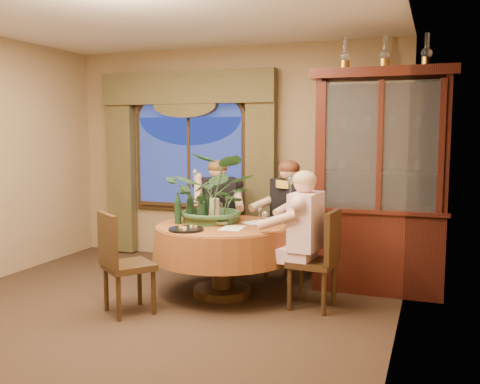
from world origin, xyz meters
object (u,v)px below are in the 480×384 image
(stoneware_vase, at_px, (215,210))
(wine_bottle_2, at_px, (201,207))
(oil_lamp_center, at_px, (385,52))
(wine_bottle_3, at_px, (202,209))
(oil_lamp_left, at_px, (345,54))
(chair_back_right, at_px, (287,238))
(wine_bottle_1, at_px, (206,205))
(olive_bowl, at_px, (221,223))
(person_back, at_px, (218,216))
(chair_front_left, at_px, (129,263))
(dining_table, at_px, (222,260))
(centerpiece_plant, at_px, (215,164))
(wine_bottle_4, at_px, (190,205))
(wine_bottle_5, at_px, (178,208))
(wine_bottle_0, at_px, (190,207))
(person_scarf, at_px, (290,221))
(chair_back, at_px, (221,231))
(chair_right, at_px, (312,260))
(oil_lamp_right, at_px, (427,50))
(person_pink, at_px, (306,240))
(china_cabinet, at_px, (381,182))

(stoneware_vase, relative_size, wine_bottle_2, 0.78)
(oil_lamp_center, bearing_deg, wine_bottle_3, -155.18)
(oil_lamp_left, xyz_separation_m, wine_bottle_2, (-1.39, -0.65, -1.61))
(chair_back_right, height_order, wine_bottle_1, wine_bottle_1)
(olive_bowl, height_order, wine_bottle_1, wine_bottle_1)
(person_back, bearing_deg, chair_front_left, 57.21)
(dining_table, distance_m, oil_lamp_left, 2.53)
(olive_bowl, relative_size, wine_bottle_3, 0.48)
(centerpiece_plant, bearing_deg, wine_bottle_4, -178.27)
(person_back, distance_m, wine_bottle_5, 0.98)
(wine_bottle_0, bearing_deg, person_scarf, 39.53)
(dining_table, distance_m, wine_bottle_3, 0.58)
(wine_bottle_0, xyz_separation_m, wine_bottle_5, (-0.08, -0.13, 0.00))
(person_scarf, bearing_deg, chair_back, 21.80)
(wine_bottle_1, bearing_deg, chair_back_right, 41.46)
(chair_back_right, height_order, wine_bottle_3, wine_bottle_3)
(chair_front_left, bearing_deg, person_scarf, 90.97)
(centerpiece_plant, bearing_deg, chair_back, 109.11)
(chair_right, relative_size, wine_bottle_3, 2.91)
(chair_front_left, xyz_separation_m, wine_bottle_3, (0.41, 0.75, 0.44))
(wine_bottle_1, height_order, wine_bottle_4, same)
(oil_lamp_right, xyz_separation_m, stoneware_vase, (-2.07, -0.61, -1.65))
(oil_lamp_center, bearing_deg, chair_back, 172.72)
(oil_lamp_center, bearing_deg, wine_bottle_4, -162.96)
(wine_bottle_2, relative_size, wine_bottle_5, 1.00)
(chair_back_right, bearing_deg, chair_back, 20.15)
(person_back, bearing_deg, wine_bottle_1, 76.72)
(oil_lamp_left, bearing_deg, person_pink, -103.65)
(oil_lamp_right, distance_m, wine_bottle_2, 2.81)
(person_scarf, height_order, olive_bowl, person_scarf)
(dining_table, xyz_separation_m, wine_bottle_0, (-0.37, 0.01, 0.54))
(oil_lamp_center, xyz_separation_m, chair_back_right, (-1.05, 0.10, -2.05))
(oil_lamp_left, height_order, chair_back_right, oil_lamp_left)
(china_cabinet, distance_m, chair_back, 2.08)
(person_pink, height_order, wine_bottle_5, person_pink)
(chair_front_left, relative_size, wine_bottle_4, 2.91)
(stoneware_vase, height_order, wine_bottle_2, wine_bottle_2)
(oil_lamp_center, distance_m, chair_right, 2.27)
(chair_right, bearing_deg, chair_back_right, 33.79)
(oil_lamp_center, relative_size, wine_bottle_0, 1.03)
(chair_back, bearing_deg, olive_bowl, 89.44)
(chair_back, height_order, person_back, person_back)
(chair_back, bearing_deg, oil_lamp_left, 147.57)
(chair_back, distance_m, wine_bottle_4, 0.95)
(oil_lamp_right, relative_size, wine_bottle_4, 1.03)
(chair_back, distance_m, wine_bottle_3, 1.15)
(stoneware_vase, bearing_deg, wine_bottle_5, -144.34)
(wine_bottle_0, xyz_separation_m, wine_bottle_1, (0.11, 0.17, 0.00))
(wine_bottle_0, distance_m, wine_bottle_1, 0.21)
(wine_bottle_3, bearing_deg, oil_lamp_right, 20.48)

